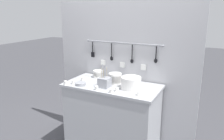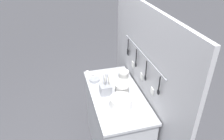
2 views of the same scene
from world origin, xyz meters
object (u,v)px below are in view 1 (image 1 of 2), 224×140
at_px(cutlery_caddy, 104,82).
at_px(cup_edge_near, 117,89).
at_px(cup_front_left, 73,82).
at_px(cup_back_left, 83,79).
at_px(cup_by_caddy, 97,88).
at_px(cup_front_right, 138,93).
at_px(cup_centre, 111,91).
at_px(bowl_stack_nested_right, 98,74).
at_px(bowl_stack_short_front, 115,78).
at_px(cup_beside_plates, 128,81).
at_px(cup_mid_row, 106,79).
at_px(steel_mixing_bowl, 81,84).
at_px(cup_edge_far, 66,83).
at_px(plate_stack, 131,83).

distance_m(cutlery_caddy, cup_edge_near, 0.21).
xyz_separation_m(cup_front_left, cup_back_left, (0.03, 0.16, 0.00)).
bearing_deg(cup_by_caddy, cup_front_right, 6.26).
bearing_deg(cup_centre, bowl_stack_nested_right, 134.19).
xyz_separation_m(bowl_stack_short_front, cup_beside_plates, (0.13, 0.08, -0.04)).
xyz_separation_m(cup_mid_row, cup_edge_near, (0.30, -0.29, 0.00)).
relative_size(cup_front_left, cup_beside_plates, 1.00).
relative_size(bowl_stack_short_front, cup_edge_near, 3.51).
distance_m(steel_mixing_bowl, cup_mid_row, 0.35).
distance_m(bowl_stack_short_front, cup_back_left, 0.43).
bearing_deg(cup_by_caddy, cup_edge_far, -178.70).
height_order(bowl_stack_short_front, cup_centre, bowl_stack_short_front).
relative_size(bowl_stack_nested_right, cup_back_left, 2.93).
bearing_deg(cup_centre, bowl_stack_short_front, 108.62).
xyz_separation_m(cup_front_right, cup_back_left, (-0.82, 0.15, 0.00)).
height_order(cup_by_caddy, cup_edge_near, same).
xyz_separation_m(plate_stack, cup_beside_plates, (-0.12, 0.18, -0.05)).
height_order(cup_back_left, cup_edge_near, same).
relative_size(bowl_stack_nested_right, cutlery_caddy, 0.48).
distance_m(plate_stack, cup_edge_far, 0.81).
bearing_deg(bowl_stack_short_front, cup_edge_near, -60.08).
distance_m(cutlery_caddy, cup_back_left, 0.38).
distance_m(cutlery_caddy, cup_by_caddy, 0.13).
height_order(plate_stack, cup_front_left, plate_stack).
distance_m(steel_mixing_bowl, cup_front_left, 0.11).
bearing_deg(cup_front_right, plate_stack, 133.03).
bearing_deg(bowl_stack_nested_right, cup_front_right, -27.65).
height_order(bowl_stack_short_front, cup_beside_plates, bowl_stack_short_front).
bearing_deg(cup_by_caddy, cup_beside_plates, 61.08).
distance_m(plate_stack, cup_by_caddy, 0.40).
bearing_deg(plate_stack, cup_mid_row, 161.80).
bearing_deg(plate_stack, bowl_stack_nested_right, 159.24).
distance_m(bowl_stack_nested_right, cup_centre, 0.61).
bearing_deg(cup_edge_far, bowl_stack_nested_right, 64.83).
bearing_deg(cup_front_left, cutlery_caddy, 11.36).
bearing_deg(bowl_stack_short_front, cutlery_caddy, -105.10).
relative_size(bowl_stack_nested_right, cup_by_caddy, 2.93).
xyz_separation_m(cup_mid_row, cup_beside_plates, (0.29, 0.05, 0.00)).
bearing_deg(steel_mixing_bowl, cup_by_caddy, -10.90).
distance_m(bowl_stack_nested_right, plate_stack, 0.61).
distance_m(steel_mixing_bowl, cup_by_caddy, 0.26).
bearing_deg(cup_front_right, cup_by_caddy, -173.74).
bearing_deg(cup_mid_row, cup_back_left, -151.53).
relative_size(cutlery_caddy, cup_edge_far, 6.12).
relative_size(cup_front_left, cup_centre, 1.00).
bearing_deg(cup_centre, cup_beside_plates, 86.22).
xyz_separation_m(bowl_stack_nested_right, cup_edge_far, (-0.21, -0.44, -0.03)).
relative_size(cutlery_caddy, cup_front_left, 6.12).
bearing_deg(cutlery_caddy, bowl_stack_short_front, 74.90).
xyz_separation_m(cup_front_right, cup_by_caddy, (-0.49, -0.05, 0.00)).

